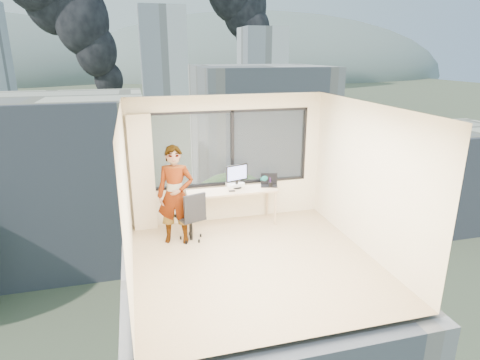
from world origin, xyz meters
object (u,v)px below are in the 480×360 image
object	(u,v)px
monitor	(237,176)
game_console	(235,184)
desk	(232,207)
chair	(190,215)
handbag	(266,179)
person	(176,195)
laptop	(269,181)

from	to	relation	value
monitor	game_console	world-z (taller)	monitor
desk	chair	size ratio (longest dim) A/B	1.82
desk	chair	distance (m)	1.07
chair	handbag	bearing A→B (deg)	4.08
chair	person	size ratio (longest dim) A/B	0.54
chair	game_console	bearing A→B (deg)	15.46
chair	monitor	distance (m)	1.31
game_console	handbag	bearing A→B (deg)	-12.90
game_console	chair	bearing A→B (deg)	-160.36
person	handbag	distance (m)	2.10
monitor	desk	bearing A→B (deg)	-168.10
desk	game_console	world-z (taller)	game_console
person	game_console	distance (m)	1.47
monitor	laptop	bearing A→B (deg)	-21.87
person	laptop	distance (m)	2.04
desk	monitor	size ratio (longest dim) A/B	3.63
monitor	laptop	xyz separation A→B (m)	(0.67, -0.06, -0.14)
person	handbag	bearing A→B (deg)	34.45
chair	person	bearing A→B (deg)	158.42
person	game_console	world-z (taller)	person
game_console	person	bearing A→B (deg)	-166.35
desk	game_console	xyz separation A→B (m)	(0.12, 0.17, 0.41)
laptop	handbag	xyz separation A→B (m)	(0.00, 0.18, -0.00)
monitor	game_console	distance (m)	0.23
desk	monitor	distance (m)	0.64
monitor	game_console	bearing A→B (deg)	78.39
desk	laptop	world-z (taller)	laptop
person	laptop	size ratio (longest dim) A/B	5.10
chair	laptop	distance (m)	1.84
laptop	handbag	size ratio (longest dim) A/B	1.31
handbag	chair	bearing A→B (deg)	-176.01
monitor	chair	bearing A→B (deg)	-167.30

